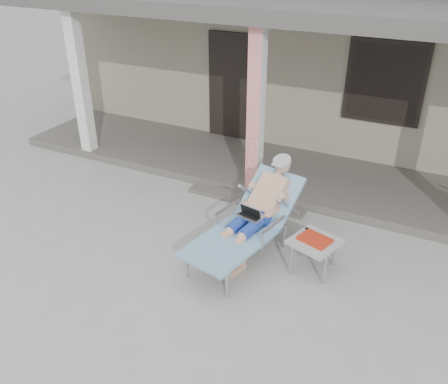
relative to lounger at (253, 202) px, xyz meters
The scene contains 7 objects.
ground 1.19m from the lounger, 135.04° to the right, with size 60.00×60.00×0.00m, color #9E9E99.
house 5.97m from the lounger, 96.07° to the left, with size 10.40×5.40×3.30m.
porch_deck 2.56m from the lounger, 104.75° to the left, with size 10.00×2.00×0.15m, color #605B56.
porch_overhang 3.12m from the lounger, 105.08° to the left, with size 10.00×2.30×2.85m.
porch_step 1.57m from the lounger, 117.04° to the left, with size 2.00×0.30×0.07m, color #605B56.
lounger is the anchor object (origin of this frame).
side_table 0.96m from the lounger, ahead, with size 0.69×0.69×0.50m.
Camera 1 is at (2.68, -4.36, 3.90)m, focal length 38.00 mm.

